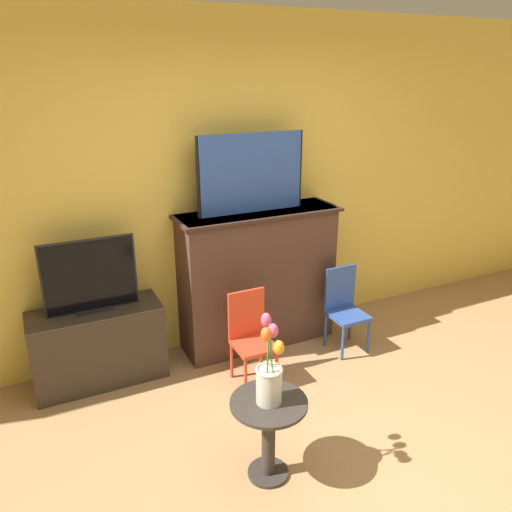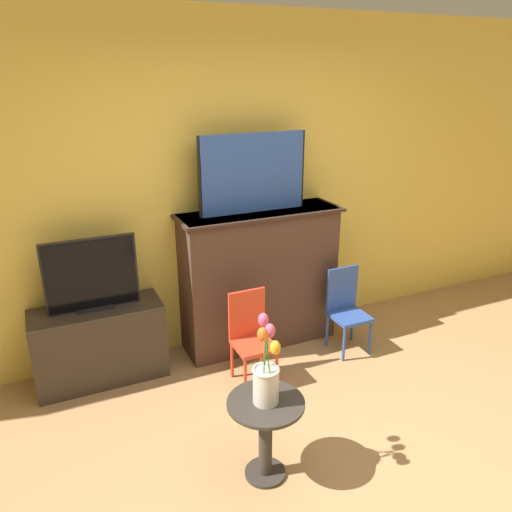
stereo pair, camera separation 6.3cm
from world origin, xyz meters
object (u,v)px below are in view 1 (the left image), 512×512
object	(u,v)px
painting	(252,173)
chair_red	(251,333)
chair_blue	(344,305)
tv_monitor	(90,277)
vase_tulips	(269,375)

from	to	relation	value
painting	chair_red	xyz separation A→B (m)	(-0.25, -0.50, -1.10)
chair_blue	painting	bearing A→B (deg)	148.80
chair_red	chair_blue	distance (m)	0.92
chair_blue	tv_monitor	bearing A→B (deg)	168.73
chair_red	vase_tulips	size ratio (longest dim) A/B	1.45
chair_red	tv_monitor	bearing A→B (deg)	155.06
painting	vase_tulips	world-z (taller)	painting
chair_red	chair_blue	xyz separation A→B (m)	(0.92, 0.09, 0.00)
chair_blue	vase_tulips	world-z (taller)	vase_tulips
painting	tv_monitor	size ratio (longest dim) A/B	1.36
chair_red	chair_blue	size ratio (longest dim) A/B	1.00
painting	chair_red	bearing A→B (deg)	-116.30
chair_red	chair_blue	world-z (taller)	same
chair_red	vase_tulips	world-z (taller)	vase_tulips
tv_monitor	chair_blue	xyz separation A→B (m)	(1.96, -0.39, -0.47)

